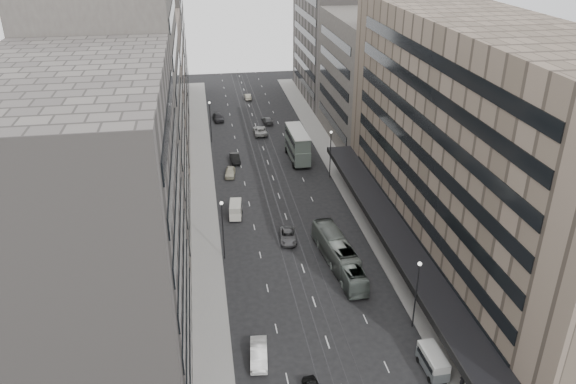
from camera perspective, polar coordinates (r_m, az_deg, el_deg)
ground at (r=65.61m, az=2.84°, el=-11.59°), size 220.00×220.00×0.00m
sidewalk_right at (r=99.63m, az=5.21°, el=2.28°), size 4.00×125.00×0.15m
sidewalk_left at (r=96.84m, az=-8.70°, el=1.36°), size 4.00×125.00×0.15m
department_store at (r=71.82m, az=18.80°, el=4.17°), size 19.20×60.00×30.00m
building_right_mid at (r=111.45m, az=8.47°, el=11.19°), size 15.00×28.00×24.00m
building_right_far at (r=139.20m, az=4.83°, el=15.17°), size 15.00×32.00×28.00m
building_left_a at (r=50.52m, az=-19.47°, el=-5.30°), size 15.00×28.00×30.00m
building_left_b at (r=74.11m, az=-16.64°, el=6.84°), size 15.00×26.00×34.00m
building_left_c at (r=101.07m, az=-14.75°, el=9.38°), size 15.00×28.00×25.00m
building_left_d at (r=132.69m, az=-13.77°, el=14.01°), size 15.00×38.00×28.00m
lamp_right_near at (r=61.22m, az=12.97°, el=-9.39°), size 0.44×0.44×8.32m
lamp_right_far at (r=94.90m, az=4.35°, el=4.43°), size 0.44×0.44×8.32m
lamp_left_near at (r=71.76m, az=-6.66°, el=-3.18°), size 0.44×0.44×8.32m
lamp_left_far at (r=111.32m, az=-7.90°, el=7.56°), size 0.44×0.44×8.32m
bus_near at (r=69.93m, az=5.99°, el=-7.60°), size 2.84×10.49×2.90m
bus_far at (r=73.23m, az=4.82°, el=-5.67°), size 3.96×12.02×3.29m
double_decker at (r=102.49m, az=0.98°, el=4.88°), size 3.34×10.37×5.64m
vw_microbus at (r=58.75m, az=14.50°, el=-16.28°), size 2.02×4.22×2.25m
panel_van at (r=83.32m, az=-5.35°, el=-1.78°), size 2.20×3.93×2.37m
sedan_1 at (r=58.52m, az=-2.99°, el=-16.10°), size 2.15×4.97×1.59m
sedan_2 at (r=77.43m, az=-0.01°, el=-4.50°), size 2.76×5.09×1.36m
sedan_4 at (r=97.07m, az=-5.90°, el=2.00°), size 2.23×4.37×1.42m
sedan_5 at (r=102.65m, az=-5.41°, el=3.42°), size 1.82×4.61×1.49m
sedan_6 at (r=116.16m, az=-2.86°, el=6.26°), size 2.61×5.62×1.56m
sedan_7 at (r=122.63m, az=-2.12°, el=7.30°), size 2.31×4.76×1.34m
sedan_8 at (r=124.95m, az=-7.11°, el=7.56°), size 2.50×5.12×1.68m
sedan_9 at (r=140.04m, az=-4.12°, el=9.65°), size 1.59×4.18×1.36m
pedestrian at (r=57.89m, az=17.28°, el=-17.73°), size 0.80×0.72×1.84m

